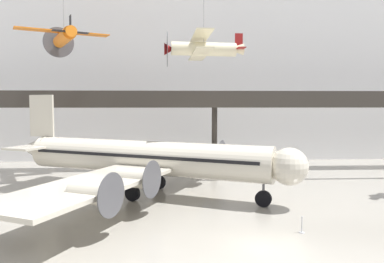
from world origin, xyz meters
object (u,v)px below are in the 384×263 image
at_px(stanchion_barrier, 302,228).
at_px(suspended_plane_cream_biplane, 203,49).
at_px(airliner_silver_main, 143,158).
at_px(suspended_plane_orange_highwing, 64,37).

bearing_deg(stanchion_barrier, suspended_plane_cream_biplane, 110.14).
distance_m(airliner_silver_main, suspended_plane_orange_highwing, 16.98).
xyz_separation_m(suspended_plane_orange_highwing, suspended_plane_cream_biplane, (14.68, -4.51, -1.81)).
relative_size(airliner_silver_main, suspended_plane_cream_biplane, 3.32).
distance_m(airliner_silver_main, suspended_plane_cream_biplane, 12.23).
bearing_deg(suspended_plane_orange_highwing, stanchion_barrier, -158.91).
xyz_separation_m(airliner_silver_main, suspended_plane_orange_highwing, (-8.95, 7.92, 12.07)).
height_order(suspended_plane_orange_highwing, suspended_plane_cream_biplane, suspended_plane_orange_highwing).
bearing_deg(stanchion_barrier, airliner_silver_main, 135.52).
xyz_separation_m(suspended_plane_orange_highwing, stanchion_barrier, (19.85, -18.62, -15.03)).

